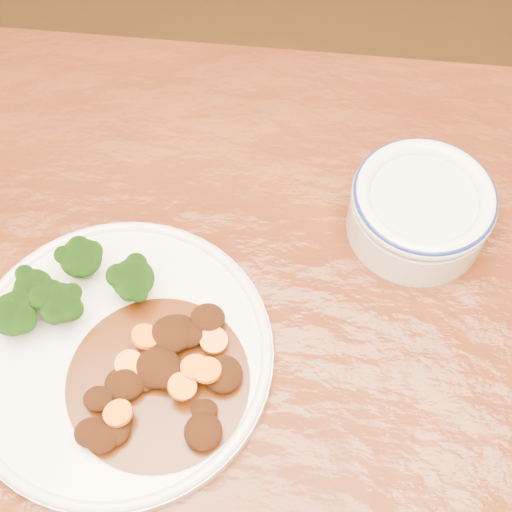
{
  "coord_description": "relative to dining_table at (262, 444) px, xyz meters",
  "views": [
    {
      "loc": [
        -0.0,
        -0.19,
        1.35
      ],
      "look_at": [
        -0.01,
        0.15,
        0.77
      ],
      "focal_mm": 50.0,
      "sensor_mm": 36.0,
      "label": 1
    }
  ],
  "objects": [
    {
      "name": "dining_table",
      "position": [
        0.0,
        0.0,
        0.0
      ],
      "size": [
        1.58,
        1.04,
        0.75
      ],
      "rotation": [
        0.0,
        0.0,
        -0.1
      ],
      "color": "#5A270F",
      "rests_on": "ground"
    },
    {
      "name": "dinner_plate",
      "position": [
        -0.13,
        0.06,
        0.09
      ],
      "size": [
        0.28,
        0.28,
        0.02
      ],
      "rotation": [
        0.0,
        0.0,
        -0.16
      ],
      "color": "white",
      "rests_on": "dining_table"
    },
    {
      "name": "broccoli_florets",
      "position": [
        -0.18,
        0.1,
        0.12
      ],
      "size": [
        0.14,
        0.1,
        0.05
      ],
      "color": "#6C8E49",
      "rests_on": "dinner_plate"
    },
    {
      "name": "mince_stew",
      "position": [
        -0.09,
        0.03,
        0.1
      ],
      "size": [
        0.16,
        0.16,
        0.03
      ],
      "color": "#451E07",
      "rests_on": "dinner_plate"
    },
    {
      "name": "dip_bowl",
      "position": [
        0.15,
        0.2,
        0.11
      ],
      "size": [
        0.14,
        0.14,
        0.06
      ],
      "rotation": [
        0.0,
        0.0,
        0.05
      ],
      "color": "silver",
      "rests_on": "dining_table"
    }
  ]
}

